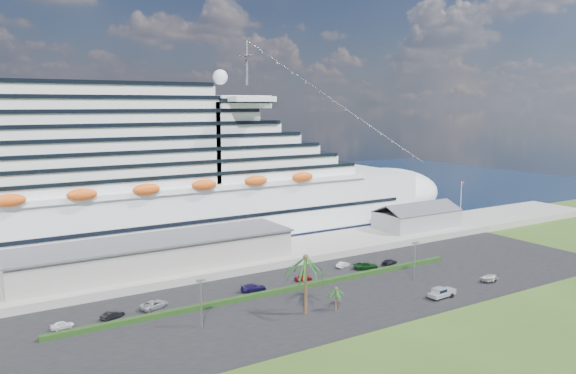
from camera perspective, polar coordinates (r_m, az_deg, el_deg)
ground at (r=104.27m, az=7.74°, el=-12.36°), size 420.00×420.00×0.00m
asphalt_lot at (r=112.43m, az=4.13°, el=-10.71°), size 140.00×38.00×0.12m
wharf at (r=135.69m, az=-3.08°, el=-6.96°), size 240.00×20.00×1.80m
water at (r=217.46m, az=-14.48°, el=-1.60°), size 420.00×160.00×0.02m
cruise_ship at (r=146.31m, az=-15.11°, el=0.21°), size 191.00×38.00×54.00m
terminal_building at (r=125.08m, az=-13.27°, el=-6.56°), size 61.00×15.00×6.30m
port_shed at (r=165.39m, az=12.97°, el=-3.11°), size 24.00×12.31×7.37m
flagpole at (r=177.66m, az=17.17°, el=-1.22°), size 1.08×0.16×12.00m
hedge at (r=112.06m, az=-0.77°, el=-10.48°), size 88.00×1.10×0.90m
lamp_post_left at (r=95.23m, az=-8.81°, el=-11.01°), size 1.60×0.35×8.27m
lamp_post_right at (r=121.09m, az=12.77°, el=-6.88°), size 1.60×0.35×8.27m
palm_tall at (r=98.74m, az=1.82°, el=-7.85°), size 8.82×8.82×11.13m
palm_short at (r=102.26m, az=4.89°, el=-10.55°), size 3.53×3.53×4.56m
parked_car_0 at (r=102.35m, az=-21.95°, el=-12.88°), size 3.73×1.60×1.25m
parked_car_1 at (r=103.85m, az=-17.42°, el=-12.29°), size 4.43×2.94×1.38m
parked_car_2 at (r=106.68m, az=-13.45°, el=-11.54°), size 5.86×3.99×1.49m
parked_car_3 at (r=113.10m, az=-3.53°, el=-10.15°), size 5.38×2.69×1.50m
parked_car_4 at (r=119.30m, az=1.57°, el=-9.19°), size 3.91×1.91×1.29m
parked_car_5 at (r=129.24m, az=5.60°, el=-7.85°), size 4.00×2.46×1.25m
parked_car_6 at (r=128.46m, az=7.94°, el=-7.92°), size 6.20×4.46×1.57m
parked_car_7 at (r=132.65m, az=10.27°, el=-7.51°), size 4.77×2.95×1.29m
pickup_truck at (r=112.93m, az=15.33°, el=-10.28°), size 5.90×2.45×2.04m
boat_trailer at (r=125.86m, az=19.91°, el=-8.60°), size 5.38×3.86×1.50m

